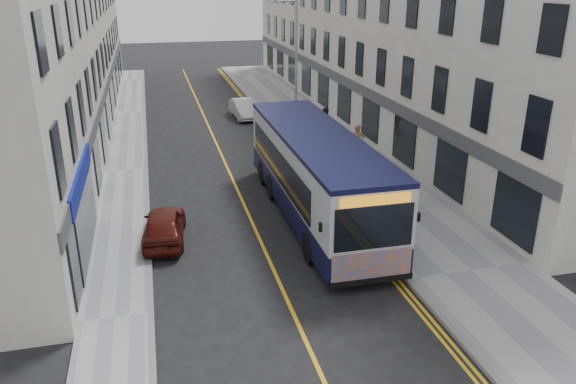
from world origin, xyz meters
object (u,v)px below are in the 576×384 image
bicycle (377,217)px  pedestrian_far (326,124)px  pedestrian_near (358,143)px  car_maroon (164,225)px  streetlamp (295,70)px  city_bus (316,173)px  car_white (244,109)px

bicycle → pedestrian_far: bearing=-4.7°
pedestrian_near → car_maroon: pedestrian_near is taller
streetlamp → car_maroon: bearing=-126.2°
pedestrian_near → car_maroon: bearing=-130.5°
city_bus → streetlamp: bearing=80.5°
bicycle → pedestrian_near: pedestrian_near is taller
pedestrian_near → car_maroon: size_ratio=0.53×
streetlamp → car_white: streetlamp is taller
bicycle → pedestrian_near: size_ratio=0.90×
bicycle → streetlamp: bearing=5.3°
pedestrian_far → car_white: 7.95m
pedestrian_near → bicycle: bearing=-90.2°
car_white → pedestrian_near: bearing=-74.0°
pedestrian_near → streetlamp: bearing=141.0°
pedestrian_far → pedestrian_near: bearing=-102.1°
city_bus → pedestrian_near: (4.09, 6.19, -0.83)m
bicycle → car_white: car_white is taller
pedestrian_near → pedestrian_far: 4.23m
bicycle → car_maroon: car_maroon is taller
pedestrian_far → car_white: bearing=100.6°
bicycle → car_white: bearing=9.3°
city_bus → pedestrian_near: size_ratio=6.27×
pedestrian_far → car_maroon: 14.77m
streetlamp → pedestrian_near: bearing=-53.9°
car_white → streetlamp: bearing=-82.5°
pedestrian_far → car_maroon: pedestrian_far is taller
streetlamp → pedestrian_near: (2.48, -3.41, -3.30)m
city_bus → bicycle: (1.92, -1.81, -1.34)m
streetlamp → city_bus: size_ratio=0.67×
city_bus → bicycle: city_bus is taller
streetlamp → pedestrian_far: streetlamp is taller
city_bus → pedestrian_far: 11.08m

